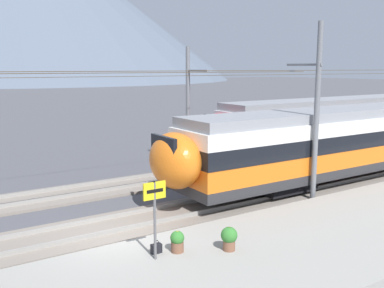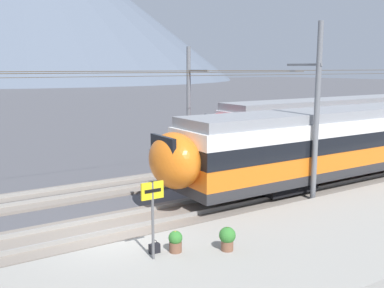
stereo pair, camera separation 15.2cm
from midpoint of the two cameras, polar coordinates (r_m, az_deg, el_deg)
ground_plane at (r=15.52m, az=-9.86°, el=-12.58°), size 400.00×400.00×0.00m
platform_slab at (r=12.29m, az=-2.59°, el=-17.82°), size 120.00×6.13×0.36m
track_near at (r=16.66m, az=-11.67°, el=-10.79°), size 120.00×3.00×0.28m
track_far at (r=21.32m, az=-16.63°, el=-6.40°), size 120.00×3.00×0.28m
train_near_platform at (r=26.57m, az=23.53°, el=1.13°), size 28.13×3.01×4.27m
train_far_track at (r=35.74m, az=23.69°, el=3.17°), size 31.45×2.85×4.27m
catenary_mast_mid at (r=19.74m, az=15.86°, el=4.24°), size 40.10×1.99×7.82m
catenary_mast_far_side at (r=25.50m, az=-0.11°, el=5.04°), size 40.10×2.13×7.08m
platform_sign at (r=12.73m, az=-4.80°, el=-7.65°), size 0.70×0.08×2.32m
handbag_near_sign at (r=13.66m, az=-4.57°, el=-13.34°), size 0.32×0.18×0.41m
potted_plant_platform_edge at (r=13.63m, az=-1.84°, el=-12.42°), size 0.43×0.43×0.66m
potted_plant_by_shelter at (r=13.75m, az=4.93°, el=-11.96°), size 0.51×0.51×0.74m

